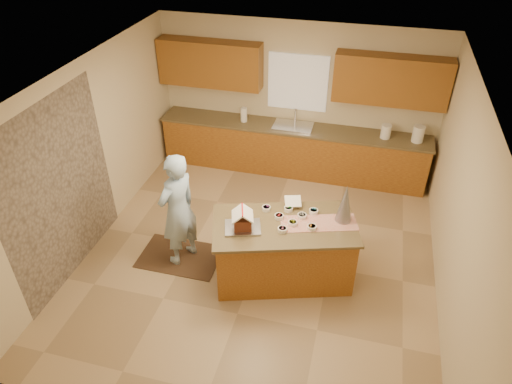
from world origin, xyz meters
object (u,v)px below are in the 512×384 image
at_px(gingerbread_house, 243,220).
at_px(boy, 178,210).
at_px(island_base, 283,252).
at_px(tinsel_tree, 345,203).

bearing_deg(gingerbread_house, boy, 168.72).
xyz_separation_m(island_base, tinsel_tree, (0.73, 0.28, 0.75)).
distance_m(boy, gingerbread_house, 1.01).
distance_m(island_base, boy, 1.55).
relative_size(boy, gingerbread_house, 4.97).
bearing_deg(island_base, tinsel_tree, 3.67).
height_order(island_base, gingerbread_house, gingerbread_house).
distance_m(tinsel_tree, boy, 2.26).
height_order(tinsel_tree, gingerbread_house, tinsel_tree).
relative_size(tinsel_tree, boy, 0.32).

